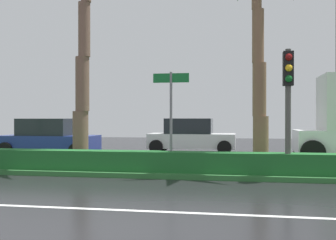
# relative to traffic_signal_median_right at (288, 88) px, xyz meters

# --- Properties ---
(ground_plane) EXTENTS (90.00, 42.00, 0.10)m
(ground_plane) POSITION_rel_traffic_signal_median_right_xyz_m (-3.83, 2.57, -2.64)
(ground_plane) COLOR black
(near_lane_divider_stripe) EXTENTS (81.00, 0.14, 0.01)m
(near_lane_divider_stripe) POSITION_rel_traffic_signal_median_right_xyz_m (-3.83, -4.43, -2.59)
(near_lane_divider_stripe) COLOR white
(near_lane_divider_stripe) RESTS_ON ground_plane
(median_strip) EXTENTS (85.50, 4.00, 0.15)m
(median_strip) POSITION_rel_traffic_signal_median_right_xyz_m (-3.83, 1.57, -2.52)
(median_strip) COLOR #2D6B33
(median_strip) RESTS_ON ground_plane
(median_hedge) EXTENTS (76.50, 0.70, 0.60)m
(median_hedge) POSITION_rel_traffic_signal_median_right_xyz_m (-3.83, 0.17, -2.14)
(median_hedge) COLOR #1E6028
(median_hedge) RESTS_ON median_strip
(traffic_signal_median_right) EXTENTS (0.28, 0.43, 3.55)m
(traffic_signal_median_right) POSITION_rel_traffic_signal_median_right_xyz_m (0.00, 0.00, 0.00)
(traffic_signal_median_right) COLOR #4C4C47
(traffic_signal_median_right) RESTS_ON median_strip
(street_name_sign) EXTENTS (1.10, 0.08, 3.00)m
(street_name_sign) POSITION_rel_traffic_signal_median_right_xyz_m (-3.40, 0.34, -0.51)
(street_name_sign) COLOR slate
(street_name_sign) RESTS_ON median_strip
(car_in_traffic_leading) EXTENTS (4.30, 2.02, 1.72)m
(car_in_traffic_leading) POSITION_rel_traffic_signal_median_right_xyz_m (-9.92, 5.53, -1.77)
(car_in_traffic_leading) COLOR navy
(car_in_traffic_leading) RESTS_ON ground_plane
(car_in_traffic_second) EXTENTS (4.30, 2.02, 1.72)m
(car_in_traffic_second) POSITION_rel_traffic_signal_median_right_xyz_m (-3.80, 8.64, -1.77)
(car_in_traffic_second) COLOR white
(car_in_traffic_second) RESTS_ON ground_plane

